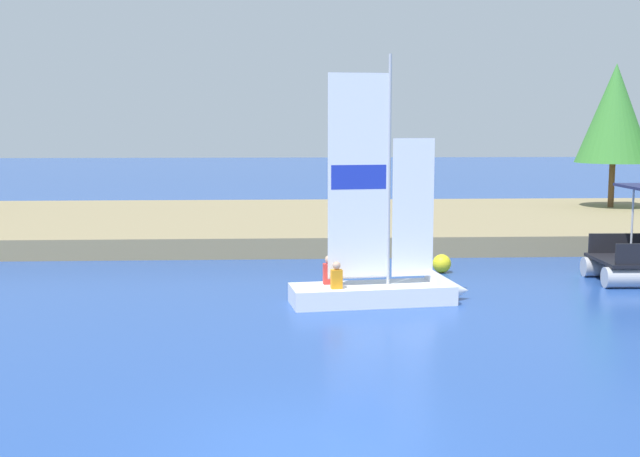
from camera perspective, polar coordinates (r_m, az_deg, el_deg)
The scene contains 5 objects.
ground_plane at distance 12.00m, azimuth -1.52°, elevation -15.40°, with size 200.00×200.00×0.00m, color #234793.
shore_bank at distance 34.92m, azimuth -2.40°, elevation 0.36°, with size 80.00×14.23×0.73m, color #897A56.
shoreline_tree_midleft at distance 40.32m, azimuth 20.06°, elevation 7.63°, with size 3.47×3.47×6.68m.
sailboat at distance 21.25m, azimuth 5.47°, elevation -3.87°, with size 4.88×1.92×6.76m.
channel_buoy at distance 25.64m, azimuth 8.57°, elevation -2.46°, with size 0.58×0.58×0.58m, color yellow.
Camera 1 is at (-0.24, -11.06, 4.66)m, focal length 45.41 mm.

